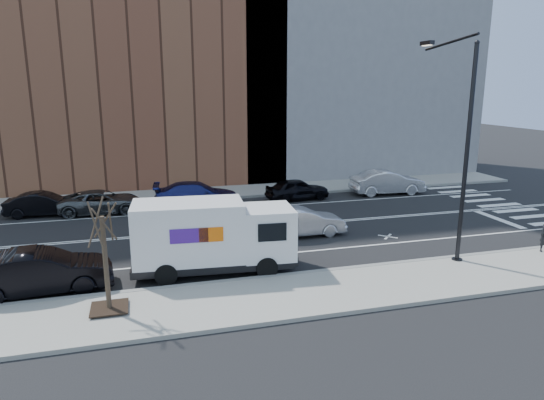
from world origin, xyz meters
TOP-DOWN VIEW (x-y plane):
  - ground at (0.00, 0.00)m, footprint 120.00×120.00m
  - sidewalk_near at (0.00, -8.80)m, footprint 44.00×3.60m
  - sidewalk_far at (0.00, 8.80)m, footprint 44.00×3.60m
  - curb_near at (0.00, -7.00)m, footprint 44.00×0.25m
  - curb_far at (0.00, 7.00)m, footprint 44.00×0.25m
  - crosswalk at (16.00, 0.00)m, footprint 3.00×14.00m
  - road_markings at (0.00, 0.00)m, footprint 40.00×8.60m
  - bldg_brick at (-8.00, 15.60)m, footprint 26.00×10.00m
  - bldg_concrete at (12.00, 15.60)m, footprint 20.00×10.00m
  - streetlight at (7.00, -6.91)m, footprint 0.44×4.02m
  - street_tree at (-7.00, -8.40)m, footprint 1.20×1.20m
  - fedex_van at (-3.12, -5.60)m, footprint 6.60×2.73m
  - far_parked_b at (-11.20, 5.67)m, footprint 4.23×1.69m
  - far_parked_c at (-8.00, 5.41)m, footprint 4.89×2.29m
  - far_parked_d at (-2.40, 5.60)m, footprint 5.40×2.58m
  - far_parked_e at (4.18, 5.54)m, footprint 4.31×2.06m
  - far_parked_f at (10.74, 5.53)m, footprint 5.14×2.08m
  - driving_sedan at (1.91, -1.95)m, footprint 4.34×1.54m
  - near_parked_rear_a at (-9.42, -5.98)m, footprint 5.05×2.15m

SIDE VIEW (x-z plane):
  - ground at x=0.00m, z-range 0.00..0.00m
  - crosswalk at x=16.00m, z-range 0.00..0.01m
  - road_markings at x=0.00m, z-range 0.00..0.01m
  - sidewalk_near at x=0.00m, z-range 0.00..0.15m
  - sidewalk_far at x=0.00m, z-range 0.00..0.15m
  - curb_near at x=0.00m, z-range 0.00..0.17m
  - curb_far at x=0.00m, z-range 0.00..0.17m
  - far_parked_c at x=-8.00m, z-range 0.00..1.35m
  - far_parked_b at x=-11.20m, z-range 0.00..1.37m
  - far_parked_e at x=4.18m, z-range 0.00..1.42m
  - driving_sedan at x=1.91m, z-range 0.00..1.42m
  - far_parked_d at x=-2.40m, z-range 0.00..1.52m
  - near_parked_rear_a at x=-9.42m, z-range 0.00..1.62m
  - far_parked_f at x=10.74m, z-range 0.00..1.66m
  - street_tree at x=-7.00m, z-range -0.42..3.33m
  - fedex_van at x=-3.12m, z-range 0.07..3.02m
  - streetlight at x=7.00m, z-range 0.41..9.75m
  - bldg_brick at x=-8.00m, z-range 0.00..22.00m
  - bldg_concrete at x=12.00m, z-range 0.00..26.00m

